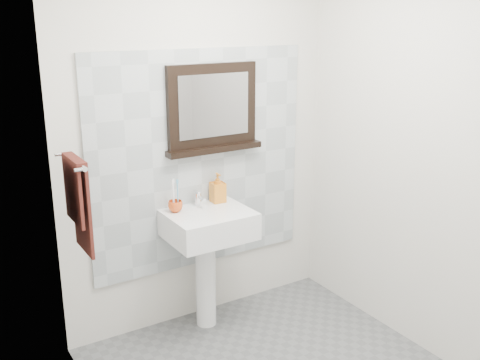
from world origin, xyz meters
The scene contains 11 objects.
back_wall centered at (0.00, 1.10, 1.25)m, with size 2.00×0.01×2.50m, color silver.
left_wall centered at (-1.00, 0.00, 1.25)m, with size 0.01×2.20×2.50m, color silver.
right_wall centered at (1.00, 0.00, 1.25)m, with size 0.01×2.20×2.50m, color silver.
splashback centered at (0.00, 1.09, 1.15)m, with size 1.60×0.02×1.50m, color #ADB6BB.
pedestal_sink centered at (-0.07, 0.87, 0.68)m, with size 0.55×0.44×0.96m.
toothbrush_cup centered at (-0.25, 0.98, 0.90)m, with size 0.10×0.10×0.08m, color #D84F19.
toothbrushes centered at (-0.25, 0.98, 0.98)m, with size 0.05×0.04×0.21m.
soap_dispenser centered at (0.09, 1.01, 0.96)m, with size 0.09×0.09×0.21m, color #CA5317.
framed_mirror centered at (0.08, 1.06, 1.49)m, with size 0.70×0.11×0.59m.
towel_bar centered at (-0.95, 0.76, 1.35)m, with size 0.07×0.40×0.03m.
hand_towel centered at (-0.94, 0.76, 1.14)m, with size 0.06×0.30×0.55m.
Camera 1 is at (-1.73, -2.21, 2.12)m, focal length 42.00 mm.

